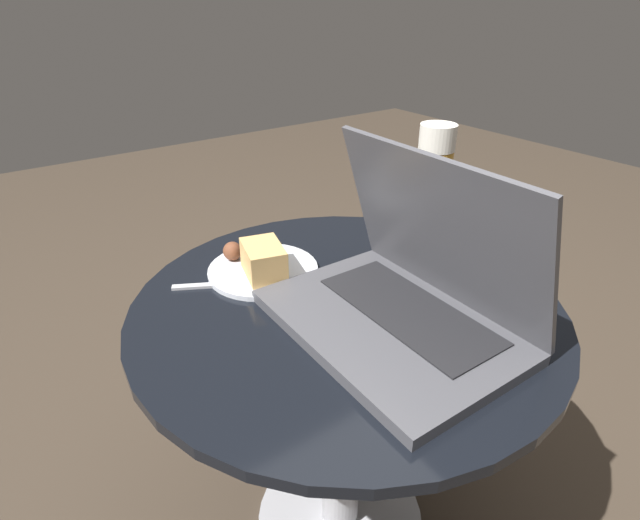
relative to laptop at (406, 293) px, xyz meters
name	(u,v)px	position (x,y,z in m)	size (l,w,h in m)	color
ground_plane	(340,518)	(-0.10, -0.03, -0.60)	(6.00, 6.00, 0.00)	#382D23
table	(344,369)	(-0.10, -0.03, -0.19)	(0.68, 0.68, 0.55)	#9E9EA3
napkin	(265,278)	(-0.23, -0.10, -0.05)	(0.16, 0.12, 0.00)	white
laptop	(406,293)	(0.00, 0.00, 0.00)	(0.37, 0.26, 0.26)	#47474C
beer_glass	(431,202)	(-0.09, 0.14, 0.08)	(0.06, 0.06, 0.26)	gold
snack_plate	(262,264)	(-0.25, -0.10, -0.03)	(0.19, 0.19, 0.06)	silver
fork	(242,283)	(-0.24, -0.14, -0.05)	(0.11, 0.18, 0.00)	#B2B2B7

